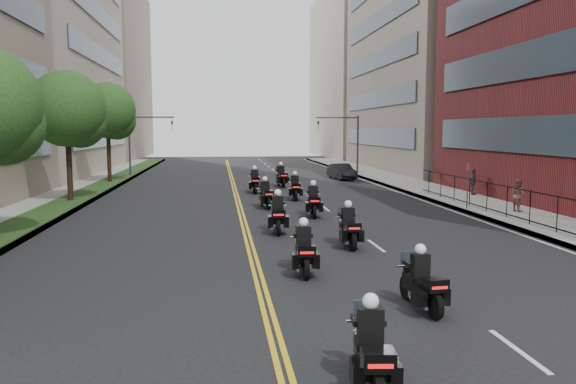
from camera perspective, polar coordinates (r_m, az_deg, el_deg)
name	(u,v)px	position (r m, az deg, el deg)	size (l,w,h in m)	color
ground	(358,359)	(11.10, 7.15, -16.47)	(160.00, 160.00, 0.00)	black
sidewalk_right	(443,194)	(38.06, 15.49, -0.23)	(4.00, 90.00, 0.15)	gray
sidewalk_left	(61,200)	(36.41, -22.03, -0.75)	(4.00, 90.00, 0.15)	gray
grass_strip	(75,198)	(36.20, -20.81, -0.59)	(2.00, 90.00, 0.04)	#163914
building_right_tan	(447,27)	(63.60, 15.88, 15.83)	(15.11, 28.00, 30.00)	gray
building_right_far	(371,74)	(91.55, 8.39, 11.77)	(15.00, 28.00, 26.00)	#A39483
building_left_far	(86,71)	(90.45, -19.85, 11.53)	(16.00, 28.00, 26.00)	gray
iron_fence	(543,210)	(25.99, 24.49, -1.71)	(0.05, 28.00, 1.50)	black
street_trees	(41,112)	(29.76, -23.83, 7.44)	(4.40, 38.40, 7.98)	#331E16
traffic_signal_right	(348,136)	(53.30, 6.10, 5.70)	(4.09, 0.20, 5.60)	#3F3F44
traffic_signal_left	(140,136)	(52.38, -14.78, 5.51)	(4.09, 0.20, 5.60)	#3F3F44
motorcycle_0	(371,353)	(9.69, 8.44, -15.90)	(0.63, 2.19, 1.62)	black
motorcycle_1	(422,284)	(13.90, 13.46, -9.12)	(0.59, 2.15, 1.59)	black
motorcycle_2	(304,252)	(16.86, 1.63, -6.09)	(0.57, 2.27, 1.68)	black
motorcycle_3	(349,229)	(20.73, 6.19, -3.73)	(0.53, 2.31, 1.71)	black
motorcycle_4	(278,216)	(23.44, -1.03, -2.42)	(0.65, 2.45, 1.81)	black
motorcycle_5	(313,202)	(27.78, 2.59, -1.05)	(0.67, 2.43, 1.80)	black
motorcycle_6	(266,196)	(30.78, -2.30, -0.37)	(0.69, 2.34, 1.73)	black
motorcycle_7	(295,188)	(34.40, 0.72, 0.36)	(0.59, 2.37, 1.75)	black
motorcycle_8	(255,182)	(38.15, -3.39, 1.00)	(0.57, 2.51, 1.85)	black
motorcycle_9	(281,177)	(42.12, -0.70, 1.53)	(0.69, 2.53, 1.87)	black
parked_sedan	(342,171)	(48.79, 5.47, 2.09)	(1.43, 4.10, 1.35)	black
pedestrian_b	(518,195)	(30.80, 22.34, -0.29)	(0.80, 0.63, 1.66)	#88584A
pedestrian_c	(473,182)	(37.57, 18.29, 1.00)	(0.98, 0.41, 1.68)	#46454D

